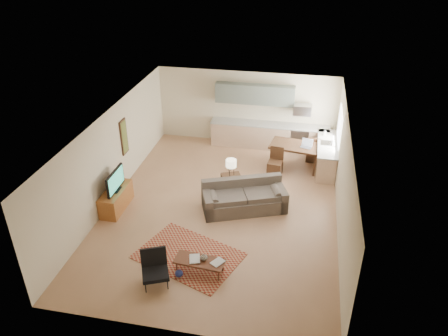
% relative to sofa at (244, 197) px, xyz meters
% --- Properties ---
extents(room, '(9.00, 9.00, 9.00)m').
position_rel_sofa_xyz_m(room, '(-0.64, -0.05, 0.92)').
color(room, '#A27351').
rests_on(room, ground).
extents(kitchen_counter_back, '(4.26, 0.64, 0.92)m').
position_rel_sofa_xyz_m(kitchen_counter_back, '(0.26, 4.13, 0.03)').
color(kitchen_counter_back, tan).
rests_on(kitchen_counter_back, ground).
extents(kitchen_counter_right, '(0.64, 2.26, 0.92)m').
position_rel_sofa_xyz_m(kitchen_counter_right, '(2.29, 2.95, 0.03)').
color(kitchen_counter_right, tan).
rests_on(kitchen_counter_right, ground).
extents(kitchen_range, '(0.62, 0.62, 0.90)m').
position_rel_sofa_xyz_m(kitchen_range, '(1.36, 4.13, 0.02)').
color(kitchen_range, '#A5A8AD').
rests_on(kitchen_range, ground).
extents(kitchen_microwave, '(0.62, 0.40, 0.35)m').
position_rel_sofa_xyz_m(kitchen_microwave, '(1.36, 4.15, 1.12)').
color(kitchen_microwave, '#A5A8AD').
rests_on(kitchen_microwave, room).
extents(upper_cabinets, '(2.80, 0.34, 0.70)m').
position_rel_sofa_xyz_m(upper_cabinets, '(-0.34, 4.28, 1.52)').
color(upper_cabinets, slate).
rests_on(upper_cabinets, room).
extents(window_right, '(0.02, 1.40, 1.05)m').
position_rel_sofa_xyz_m(window_right, '(2.59, 2.95, 1.12)').
color(window_right, white).
rests_on(window_right, room).
extents(wall_art_left, '(0.06, 0.42, 1.10)m').
position_rel_sofa_xyz_m(wall_art_left, '(-3.85, 0.85, 1.12)').
color(wall_art_left, olive).
rests_on(wall_art_left, room).
extents(triptych, '(1.70, 0.04, 0.50)m').
position_rel_sofa_xyz_m(triptych, '(-0.74, 4.42, 1.32)').
color(triptych, beige).
rests_on(triptych, room).
extents(rug, '(2.87, 2.44, 0.02)m').
position_rel_sofa_xyz_m(rug, '(-1.03, -2.28, -0.42)').
color(rug, maroon).
rests_on(rug, floor).
extents(sofa, '(2.67, 1.88, 0.85)m').
position_rel_sofa_xyz_m(sofa, '(0.00, 0.00, 0.00)').
color(sofa, brown).
rests_on(sofa, floor).
extents(coffee_table, '(1.22, 0.57, 0.36)m').
position_rel_sofa_xyz_m(coffee_table, '(-0.62, -2.77, -0.25)').
color(coffee_table, '#4C2514').
rests_on(coffee_table, floor).
extents(book_a, '(0.42, 0.46, 0.03)m').
position_rel_sofa_xyz_m(book_a, '(-0.85, -2.80, -0.06)').
color(book_a, maroon).
rests_on(book_a, coffee_table).
extents(book_b, '(0.51, 0.52, 0.02)m').
position_rel_sofa_xyz_m(book_b, '(-0.28, -2.71, -0.06)').
color(book_b, navy).
rests_on(book_b, coffee_table).
extents(vase, '(0.21, 0.21, 0.18)m').
position_rel_sofa_xyz_m(vase, '(-0.52, -2.74, 0.02)').
color(vase, black).
rests_on(vase, coffee_table).
extents(armchair, '(0.90, 0.90, 0.78)m').
position_rel_sofa_xyz_m(armchair, '(-1.51, -3.33, -0.03)').
color(armchair, black).
rests_on(armchair, floor).
extents(tv_credenza, '(0.51, 1.34, 0.62)m').
position_rel_sofa_xyz_m(tv_credenza, '(-3.61, -0.66, -0.12)').
color(tv_credenza, brown).
rests_on(tv_credenza, floor).
extents(tv, '(0.10, 1.03, 0.62)m').
position_rel_sofa_xyz_m(tv, '(-3.56, -0.66, 0.50)').
color(tv, black).
rests_on(tv, tv_credenza).
extents(console_table, '(0.66, 0.57, 0.65)m').
position_rel_sofa_xyz_m(console_table, '(-0.53, 0.75, -0.10)').
color(console_table, '#3A2315').
rests_on(console_table, floor).
extents(table_lamp, '(0.43, 0.43, 0.52)m').
position_rel_sofa_xyz_m(table_lamp, '(-0.53, 0.75, 0.49)').
color(table_lamp, beige).
rests_on(table_lamp, console_table).
extents(dining_table, '(1.78, 1.19, 0.84)m').
position_rel_sofa_xyz_m(dining_table, '(1.27, 2.79, -0.01)').
color(dining_table, '#3A2315').
rests_on(dining_table, floor).
extents(dining_chair_near, '(0.51, 0.52, 0.94)m').
position_rel_sofa_xyz_m(dining_chair_near, '(0.67, 2.15, 0.05)').
color(dining_chair_near, '#3A2315').
rests_on(dining_chair_near, floor).
extents(dining_chair_far, '(0.47, 0.49, 0.94)m').
position_rel_sofa_xyz_m(dining_chair_far, '(1.87, 3.42, 0.04)').
color(dining_chair_far, '#3A2315').
rests_on(dining_chair_far, floor).
extents(laptop, '(0.41, 0.35, 0.26)m').
position_rel_sofa_xyz_m(laptop, '(1.60, 2.68, 0.54)').
color(laptop, '#A5A8AD').
rests_on(laptop, dining_table).
extents(soap_bottle, '(0.10, 0.10, 0.19)m').
position_rel_sofa_xyz_m(soap_bottle, '(2.19, 3.56, 0.59)').
color(soap_bottle, beige).
rests_on(soap_bottle, kitchen_counter_right).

